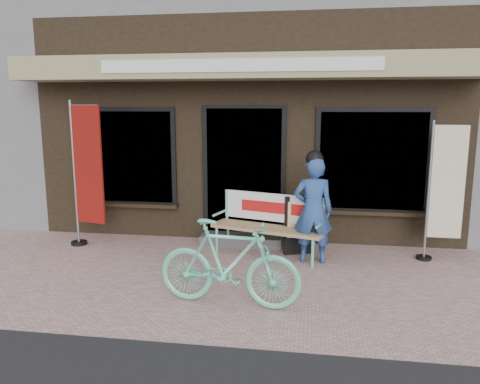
% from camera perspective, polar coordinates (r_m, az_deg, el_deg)
% --- Properties ---
extents(ground, '(70.00, 70.00, 0.00)m').
position_cam_1_polar(ground, '(5.94, -2.31, -11.21)').
color(ground, '#C19793').
rests_on(ground, ground).
extents(storefront, '(7.00, 6.77, 6.00)m').
position_cam_1_polar(storefront, '(10.46, 2.91, 14.88)').
color(storefront, black).
rests_on(storefront, ground).
extents(bench, '(1.73, 0.89, 0.91)m').
position_cam_1_polar(bench, '(6.93, 3.67, -3.41)').
color(bench, '#6BD1B1').
rests_on(bench, ground).
extents(person, '(0.57, 0.40, 1.59)m').
position_cam_1_polar(person, '(6.62, 8.91, -1.96)').
color(person, '#28498C').
rests_on(person, ground).
extents(bicycle, '(1.66, 0.63, 0.98)m').
position_cam_1_polar(bicycle, '(5.21, -1.36, -8.68)').
color(bicycle, '#6BD1B1').
rests_on(bicycle, ground).
extents(nobori_red, '(0.68, 0.30, 2.28)m').
position_cam_1_polar(nobori_red, '(7.58, -18.24, 2.25)').
color(nobori_red, gray).
rests_on(nobori_red, ground).
extents(nobori_cream, '(0.58, 0.22, 2.00)m').
position_cam_1_polar(nobori_cream, '(7.15, 23.60, 0.25)').
color(nobori_cream, gray).
rests_on(nobori_cream, ground).
extents(menu_stand, '(0.44, 0.23, 0.89)m').
position_cam_1_polar(menu_stand, '(7.02, 7.19, -3.94)').
color(menu_stand, black).
rests_on(menu_stand, ground).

